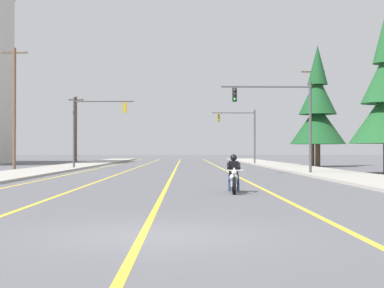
# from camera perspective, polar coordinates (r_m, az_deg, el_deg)

# --- Properties ---
(ground_plane) EXTENTS (400.00, 400.00, 0.00)m
(ground_plane) POSITION_cam_1_polar(r_m,az_deg,el_deg) (11.31, -3.79, -8.79)
(ground_plane) COLOR #5B5B60
(lane_stripe_center) EXTENTS (0.16, 100.00, 0.01)m
(lane_stripe_center) POSITION_cam_1_polar(r_m,az_deg,el_deg) (56.21, -1.52, -2.26)
(lane_stripe_center) COLOR yellow
(lane_stripe_center) RESTS_ON ground
(lane_stripe_left) EXTENTS (0.16, 100.00, 0.01)m
(lane_stripe_left) POSITION_cam_1_polar(r_m,az_deg,el_deg) (56.38, -5.26, -2.25)
(lane_stripe_left) COLOR yellow
(lane_stripe_left) RESTS_ON ground
(lane_stripe_right) EXTENTS (0.16, 100.00, 0.01)m
(lane_stripe_right) POSITION_cam_1_polar(r_m,az_deg,el_deg) (56.30, 2.61, -2.25)
(lane_stripe_right) COLOR yellow
(lane_stripe_right) RESTS_ON ground
(lane_stripe_far_left) EXTENTS (0.16, 100.00, 0.01)m
(lane_stripe_far_left) POSITION_cam_1_polar(r_m,az_deg,el_deg) (56.74, -8.54, -2.23)
(lane_stripe_far_left) COLOR yellow
(lane_stripe_far_left) RESTS_ON ground
(sidewalk_kerb_right) EXTENTS (4.40, 110.00, 0.14)m
(sidewalk_kerb_right) POSITION_cam_1_polar(r_m,az_deg,el_deg) (52.13, 10.10, -2.30)
(sidewalk_kerb_right) COLOR #ADA89E
(sidewalk_kerb_right) RESTS_ON ground
(sidewalk_kerb_left) EXTENTS (4.40, 110.00, 0.14)m
(sidewalk_kerb_left) POSITION_cam_1_polar(r_m,az_deg,el_deg) (52.37, -12.81, -2.29)
(sidewalk_kerb_left) COLOR #ADA89E
(sidewalk_kerb_left) RESTS_ON ground
(motorcycle_with_rider) EXTENTS (0.70, 2.19, 1.46)m
(motorcycle_with_rider) POSITION_cam_1_polar(r_m,az_deg,el_deg) (22.28, 4.06, -3.25)
(motorcycle_with_rider) COLOR black
(motorcycle_with_rider) RESTS_ON ground
(traffic_signal_near_right) EXTENTS (6.06, 0.41, 6.20)m
(traffic_signal_near_right) POSITION_cam_1_polar(r_m,az_deg,el_deg) (39.69, 8.89, 3.09)
(traffic_signal_near_right) COLOR #47474C
(traffic_signal_near_right) RESTS_ON ground
(traffic_signal_near_left) EXTENTS (5.27, 0.37, 6.20)m
(traffic_signal_near_left) POSITION_cam_1_polar(r_m,az_deg,el_deg) (51.57, -9.72, 2.18)
(traffic_signal_near_left) COLOR #47474C
(traffic_signal_near_left) RESTS_ON ground
(traffic_signal_mid_right) EXTENTS (4.92, 0.43, 6.20)m
(traffic_signal_mid_right) POSITION_cam_1_polar(r_m,az_deg,el_deg) (66.65, 4.90, 1.53)
(traffic_signal_mid_right) COLOR #47474C
(traffic_signal_mid_right) RESTS_ON ground
(utility_pole_left_near) EXTENTS (2.17, 0.26, 9.98)m
(utility_pole_left_near) POSITION_cam_1_polar(r_m,az_deg,el_deg) (50.13, -16.84, 3.52)
(utility_pole_left_near) COLOR brown
(utility_pole_left_near) RESTS_ON ground
(utility_pole_right_far) EXTENTS (2.38, 0.26, 9.88)m
(utility_pole_right_far) POSITION_cam_1_polar(r_m,az_deg,el_deg) (60.12, 11.65, 2.79)
(utility_pole_right_far) COLOR brown
(utility_pole_right_far) RESTS_ON ground
(utility_pole_left_far) EXTENTS (1.90, 0.26, 8.42)m
(utility_pole_left_far) POSITION_cam_1_polar(r_m,az_deg,el_deg) (76.09, -11.18, 1.49)
(utility_pole_left_far) COLOR brown
(utility_pole_left_far) RESTS_ON ground
(conifer_tree_right_verge_far) EXTENTS (5.45, 5.45, 11.99)m
(conifer_tree_right_verge_far) POSITION_cam_1_polar(r_m,az_deg,el_deg) (59.17, 12.09, 3.16)
(conifer_tree_right_verge_far) COLOR #4C3828
(conifer_tree_right_verge_far) RESTS_ON ground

